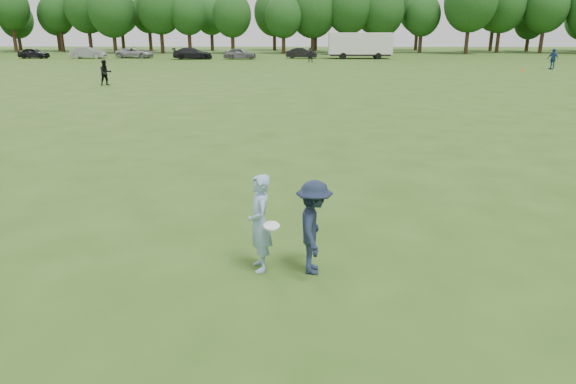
{
  "coord_description": "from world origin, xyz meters",
  "views": [
    {
      "loc": [
        0.89,
        -7.67,
        4.04
      ],
      "look_at": [
        0.68,
        1.38,
        1.1
      ],
      "focal_mm": 32.0,
      "sensor_mm": 36.0,
      "label": 1
    }
  ],
  "objects_px": {
    "car_c": "(135,53)",
    "car_f": "(302,53)",
    "player_far_a": "(106,73)",
    "cargo_trailer": "(360,44)",
    "thrower": "(260,223)",
    "player_far_b": "(553,59)",
    "player_far_d": "(311,55)",
    "car_b": "(88,53)",
    "car_a": "(34,53)",
    "defender": "(314,227)",
    "field_cone": "(522,70)",
    "car_d": "(192,53)",
    "car_e": "(240,53)"
  },
  "relations": [
    {
      "from": "car_a",
      "to": "car_d",
      "type": "relative_size",
      "value": 0.79
    },
    {
      "from": "car_d",
      "to": "cargo_trailer",
      "type": "relative_size",
      "value": 0.54
    },
    {
      "from": "car_b",
      "to": "field_cone",
      "type": "distance_m",
      "value": 51.5
    },
    {
      "from": "car_a",
      "to": "car_c",
      "type": "distance_m",
      "value": 12.88
    },
    {
      "from": "thrower",
      "to": "cargo_trailer",
      "type": "xyz_separation_m",
      "value": [
        8.3,
        59.97,
        0.92
      ]
    },
    {
      "from": "player_far_a",
      "to": "car_c",
      "type": "bearing_deg",
      "value": 66.01
    },
    {
      "from": "car_a",
      "to": "car_f",
      "type": "bearing_deg",
      "value": -84.75
    },
    {
      "from": "car_f",
      "to": "car_d",
      "type": "bearing_deg",
      "value": 104.69
    },
    {
      "from": "car_c",
      "to": "car_f",
      "type": "xyz_separation_m",
      "value": [
        21.77,
        -0.25,
        -0.01
      ]
    },
    {
      "from": "player_far_d",
      "to": "field_cone",
      "type": "xyz_separation_m",
      "value": [
        19.49,
        -12.02,
        -0.68
      ]
    },
    {
      "from": "player_far_a",
      "to": "player_far_b",
      "type": "distance_m",
      "value": 40.95
    },
    {
      "from": "car_d",
      "to": "player_far_a",
      "type": "bearing_deg",
      "value": 171.89
    },
    {
      "from": "car_a",
      "to": "car_b",
      "type": "relative_size",
      "value": 0.88
    },
    {
      "from": "cargo_trailer",
      "to": "car_e",
      "type": "bearing_deg",
      "value": -175.08
    },
    {
      "from": "car_d",
      "to": "thrower",
      "type": "bearing_deg",
      "value": -175.38
    },
    {
      "from": "player_far_a",
      "to": "cargo_trailer",
      "type": "distance_m",
      "value": 38.02
    },
    {
      "from": "player_far_d",
      "to": "car_d",
      "type": "distance_m",
      "value": 15.63
    },
    {
      "from": "thrower",
      "to": "car_d",
      "type": "xyz_separation_m",
      "value": [
        -12.89,
        58.36,
        -0.14
      ]
    },
    {
      "from": "thrower",
      "to": "car_b",
      "type": "distance_m",
      "value": 65.4
    },
    {
      "from": "car_e",
      "to": "player_far_d",
      "type": "bearing_deg",
      "value": -119.91
    },
    {
      "from": "defender",
      "to": "field_cone",
      "type": "bearing_deg",
      "value": -24.19
    },
    {
      "from": "thrower",
      "to": "defender",
      "type": "height_order",
      "value": "thrower"
    },
    {
      "from": "defender",
      "to": "car_a",
      "type": "xyz_separation_m",
      "value": [
        -34.64,
        59.64,
        -0.16
      ]
    },
    {
      "from": "player_far_d",
      "to": "thrower",
      "type": "bearing_deg",
      "value": -90.13
    },
    {
      "from": "defender",
      "to": "cargo_trailer",
      "type": "bearing_deg",
      "value": -4.85
    },
    {
      "from": "car_c",
      "to": "thrower",
      "type": "bearing_deg",
      "value": -155.14
    },
    {
      "from": "player_far_a",
      "to": "car_b",
      "type": "height_order",
      "value": "player_far_a"
    },
    {
      "from": "player_far_a",
      "to": "car_d",
      "type": "height_order",
      "value": "player_far_a"
    },
    {
      "from": "car_d",
      "to": "car_e",
      "type": "height_order",
      "value": "car_d"
    },
    {
      "from": "player_far_d",
      "to": "car_f",
      "type": "distance_m",
      "value": 7.28
    },
    {
      "from": "defender",
      "to": "car_f",
      "type": "bearing_deg",
      "value": 2.2
    },
    {
      "from": "defender",
      "to": "player_far_d",
      "type": "xyz_separation_m",
      "value": [
        0.96,
        53.33,
        0.02
      ]
    },
    {
      "from": "car_a",
      "to": "car_f",
      "type": "height_order",
      "value": "car_f"
    },
    {
      "from": "player_far_b",
      "to": "player_far_d",
      "type": "bearing_deg",
      "value": -141.84
    },
    {
      "from": "player_far_b",
      "to": "car_d",
      "type": "bearing_deg",
      "value": -140.43
    },
    {
      "from": "thrower",
      "to": "player_far_a",
      "type": "distance_m",
      "value": 31.35
    },
    {
      "from": "car_d",
      "to": "car_f",
      "type": "xyz_separation_m",
      "value": [
        13.76,
        2.09,
        -0.05
      ]
    },
    {
      "from": "car_a",
      "to": "player_far_a",
      "type": "bearing_deg",
      "value": -142.56
    },
    {
      "from": "thrower",
      "to": "car_a",
      "type": "xyz_separation_m",
      "value": [
        -33.72,
        59.56,
        -0.19
      ]
    },
    {
      "from": "defender",
      "to": "car_e",
      "type": "xyz_separation_m",
      "value": [
        -7.85,
        58.74,
        -0.12
      ]
    },
    {
      "from": "thrower",
      "to": "cargo_trailer",
      "type": "height_order",
      "value": "cargo_trailer"
    },
    {
      "from": "player_far_d",
      "to": "cargo_trailer",
      "type": "distance_m",
      "value": 9.35
    },
    {
      "from": "player_far_d",
      "to": "car_c",
      "type": "distance_m",
      "value": 23.96
    },
    {
      "from": "car_c",
      "to": "field_cone",
      "type": "xyz_separation_m",
      "value": [
        42.26,
        -19.48,
        -0.52
      ]
    },
    {
      "from": "player_far_d",
      "to": "cargo_trailer",
      "type": "xyz_separation_m",
      "value": [
        6.42,
        6.73,
        0.94
      ]
    },
    {
      "from": "car_b",
      "to": "player_far_d",
      "type": "bearing_deg",
      "value": -104.7
    },
    {
      "from": "thrower",
      "to": "cargo_trailer",
      "type": "bearing_deg",
      "value": 157.99
    },
    {
      "from": "thrower",
      "to": "car_f",
      "type": "distance_m",
      "value": 60.46
    },
    {
      "from": "cargo_trailer",
      "to": "car_c",
      "type": "bearing_deg",
      "value": 178.56
    },
    {
      "from": "car_b",
      "to": "car_a",
      "type": "bearing_deg",
      "value": 89.22
    }
  ]
}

